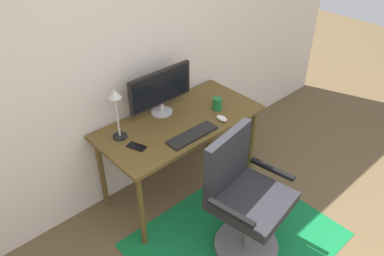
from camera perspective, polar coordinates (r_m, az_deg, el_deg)
wall_back at (r=2.88m, az=-15.22°, el=9.88°), size 6.00×0.10×2.60m
area_rug at (r=3.17m, az=6.63°, el=-16.22°), size 1.49×1.22×0.01m
desk at (r=3.14m, az=-1.73°, el=-0.02°), size 1.37×0.67×0.74m
monitor at (r=3.09m, az=-4.71°, el=5.82°), size 0.60×0.18×0.38m
keyboard at (r=2.91m, az=0.06°, el=-1.05°), size 0.43×0.13×0.02m
computer_mouse at (r=3.10m, az=4.47°, el=1.46°), size 0.06×0.10×0.03m
coffee_cup at (r=3.22m, az=3.79°, el=3.64°), size 0.08×0.08×0.11m
cell_phone at (r=2.83m, az=-8.30°, el=-2.76°), size 0.11×0.16×0.01m
desk_lamp at (r=2.80m, az=-11.32°, el=3.36°), size 0.11×0.11×0.41m
office_chair at (r=2.82m, az=7.75°, el=-11.07°), size 0.63×0.57×0.99m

